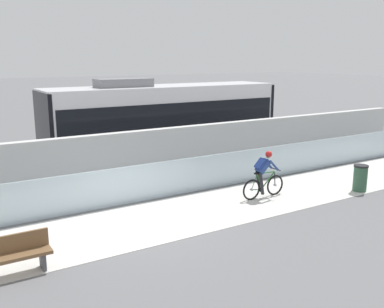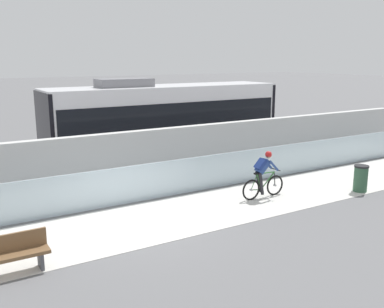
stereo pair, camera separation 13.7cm
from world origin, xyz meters
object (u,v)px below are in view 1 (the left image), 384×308
at_px(tram, 164,119).
at_px(bench, 13,254).
at_px(cyclist_on_bike, 264,175).
at_px(trash_bin, 360,178).

bearing_deg(tram, bench, -134.91).
distance_m(cyclist_on_bike, trash_bin, 3.68).
relative_size(cyclist_on_bike, bench, 1.11).
height_order(cyclist_on_bike, trash_bin, cyclist_on_bike).
bearing_deg(bench, cyclist_on_bike, 8.83).
bearing_deg(bench, trash_bin, 0.17).
bearing_deg(bench, tram, 45.09).
height_order(tram, cyclist_on_bike, tram).
height_order(tram, bench, tram).
xyz_separation_m(tram, cyclist_on_bike, (0.15, -6.85, -1.09)).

